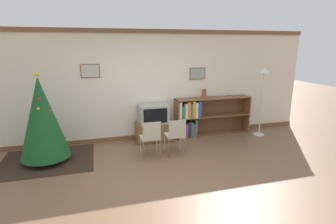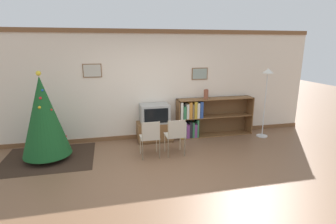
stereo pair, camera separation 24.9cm
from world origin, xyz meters
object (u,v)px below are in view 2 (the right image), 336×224
folding_chair_right (175,135)px  vase (206,94)px  television (155,113)px  bookshelf (201,118)px  christmas_tree (44,117)px  folding_chair_left (150,137)px  standing_lamp (267,85)px  tv_console (155,131)px

folding_chair_right → vase: size_ratio=3.34×
television → folding_chair_right: size_ratio=0.85×
folding_chair_right → bookshelf: size_ratio=0.40×
christmas_tree → folding_chair_left: bearing=-11.4°
folding_chair_right → bookshelf: bearing=48.1°
television → bookshelf: bearing=3.4°
standing_lamp → vase: bearing=166.0°
folding_chair_left → television: bearing=74.5°
christmas_tree → standing_lamp: christmas_tree is taller
folding_chair_left → vase: bearing=32.7°
folding_chair_left → standing_lamp: bearing=12.3°
christmas_tree → bookshelf: (3.61, 0.64, -0.42)m
tv_console → standing_lamp: standing_lamp is taller
television → bookshelf: size_ratio=0.34×
vase → standing_lamp: standing_lamp is taller
christmas_tree → bookshelf: bearing=10.0°
tv_console → vase: 1.61m
tv_console → standing_lamp: bearing=-6.5°
television → vase: vase is taller
standing_lamp → folding_chair_left: bearing=-167.7°
bookshelf → vase: vase is taller
tv_console → folding_chair_right: 1.05m
bookshelf → standing_lamp: size_ratio=1.15×
tv_console → television: television is taller
tv_console → folding_chair_left: bearing=-105.4°
television → bookshelf: bookshelf is taller
tv_console → standing_lamp: (2.80, -0.32, 1.12)m
christmas_tree → standing_lamp: size_ratio=1.04×
christmas_tree → folding_chair_right: christmas_tree is taller
standing_lamp → folding_chair_right: bearing=-165.1°
bookshelf → standing_lamp: bearing=-13.9°
christmas_tree → television: christmas_tree is taller
bookshelf → christmas_tree: bearing=-170.0°
christmas_tree → standing_lamp: bearing=2.7°
tv_console → folding_chair_right: folding_chair_right is taller
tv_console → folding_chair_right: bearing=-74.6°
tv_console → television: 0.46m
folding_chair_right → vase: (1.07, 1.04, 0.65)m
christmas_tree → tv_console: 2.54m
folding_chair_left → folding_chair_right: (0.55, 0.00, 0.00)m
folding_chair_left → bookshelf: bearing=35.3°
standing_lamp → television: bearing=173.6°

